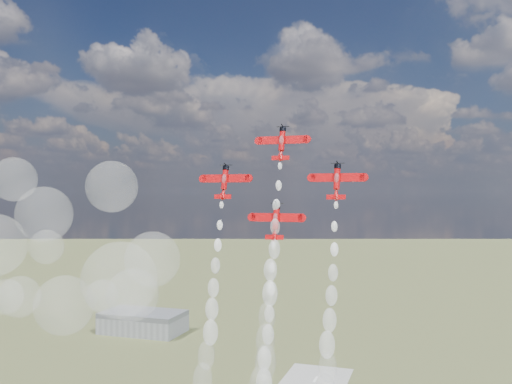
{
  "coord_description": "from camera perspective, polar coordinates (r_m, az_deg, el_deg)",
  "views": [
    {
      "loc": [
        52.08,
        -119.41,
        88.28
      ],
      "look_at": [
        9.73,
        10.3,
        88.08
      ],
      "focal_mm": 38.0,
      "sensor_mm": 36.0,
      "label": 1
    }
  ],
  "objects": [
    {
      "name": "hangar",
      "position": [
        354.89,
        -11.8,
        -13.24
      ],
      "size": [
        50.0,
        28.0,
        13.0
      ],
      "color": "gray",
      "rests_on": "ground"
    },
    {
      "name": "plane_lead",
      "position": [
        137.87,
        2.73,
        5.21
      ],
      "size": [
        12.77,
        5.05,
        8.92
      ],
      "rotation": [
        1.29,
        0.0,
        0.0
      ],
      "color": "red",
      "rests_on": "ground"
    },
    {
      "name": "plane_left",
      "position": [
        139.28,
        -3.33,
        1.14
      ],
      "size": [
        12.77,
        5.05,
        8.92
      ],
      "rotation": [
        1.29,
        0.0,
        0.0
      ],
      "color": "red",
      "rests_on": "ground"
    },
    {
      "name": "plane_right",
      "position": [
        131.5,
        8.51,
        1.2
      ],
      "size": [
        12.77,
        5.05,
        8.92
      ],
      "rotation": [
        1.29,
        0.0,
        0.0
      ],
      "color": "red",
      "rests_on": "ground"
    },
    {
      "name": "plane_slot",
      "position": [
        132.17,
        2.09,
        -3.03
      ],
      "size": [
        12.77,
        5.05,
        8.92
      ],
      "rotation": [
        1.29,
        0.0,
        0.0
      ],
      "color": "red",
      "rests_on": "ground"
    },
    {
      "name": "smoke_trail_lead",
      "position": [
        129.31,
        1.06,
        -14.95
      ],
      "size": [
        5.57,
        17.71,
        53.37
      ],
      "color": "white",
      "rests_on": "plane_lead"
    },
    {
      "name": "smoke_trail_left",
      "position": [
        134.42,
        -5.47,
        -18.83
      ],
      "size": [
        6.15,
        17.57,
        54.33
      ],
      "color": "white",
      "rests_on": "plane_left"
    },
    {
      "name": "drifted_smoke_cloud",
      "position": [
        177.98,
        -18.73,
        -6.49
      ],
      "size": [
        69.74,
        35.68,
        56.21
      ],
      "color": "white",
      "rests_on": "ground"
    }
  ]
}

